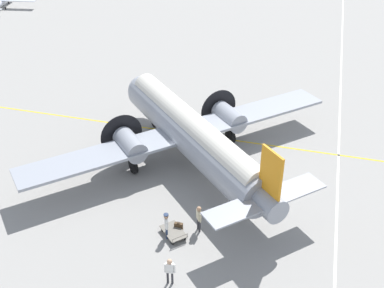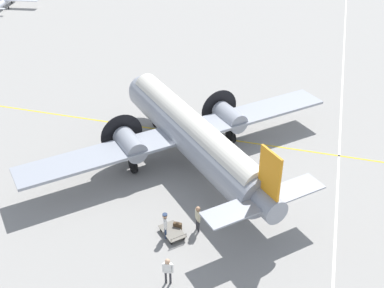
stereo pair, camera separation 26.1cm
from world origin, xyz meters
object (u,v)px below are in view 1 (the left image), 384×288
object	(u,v)px
airliner_main	(189,131)
ramp_agent	(166,223)
passenger_boarding	(199,216)
suitcase_near_door	(179,227)
crew_foreground	(170,269)
light_aircraft_distant	(1,2)
baggage_cart	(174,232)

from	to	relation	value
airliner_main	ramp_agent	bearing A→B (deg)	141.57
passenger_boarding	suitcase_near_door	size ratio (longest dim) A/B	2.92
crew_foreground	ramp_agent	xyz separation A→B (m)	(1.25, -3.29, 0.04)
crew_foreground	suitcase_near_door	size ratio (longest dim) A/B	2.80
passenger_boarding	ramp_agent	bearing A→B (deg)	87.33
suitcase_near_door	light_aircraft_distant	distance (m)	52.67
ramp_agent	light_aircraft_distant	xyz separation A→B (m)	(36.63, -38.06, -0.29)
suitcase_near_door	crew_foreground	bearing A→B (deg)	100.41
crew_foreground	light_aircraft_distant	size ratio (longest dim) A/B	0.18
ramp_agent	baggage_cart	world-z (taller)	ramp_agent
ramp_agent	airliner_main	bearing A→B (deg)	-16.06
airliner_main	passenger_boarding	distance (m)	7.51
crew_foreground	suitcase_near_door	distance (m)	4.16
airliner_main	light_aircraft_distant	world-z (taller)	airliner_main
light_aircraft_distant	passenger_boarding	bearing A→B (deg)	-143.84
airliner_main	baggage_cart	world-z (taller)	airliner_main
passenger_boarding	ramp_agent	xyz separation A→B (m)	(1.67, 1.08, -0.01)
airliner_main	suitcase_near_door	world-z (taller)	airliner_main
crew_foreground	ramp_agent	size ratio (longest dim) A/B	0.99
crew_foreground	light_aircraft_distant	bearing A→B (deg)	122.62
suitcase_near_door	airliner_main	bearing A→B (deg)	-79.13
crew_foreground	suitcase_near_door	xyz separation A→B (m)	(0.74, -4.02, -0.77)
light_aircraft_distant	baggage_cart	bearing A→B (deg)	-145.49
suitcase_near_door	baggage_cart	xyz separation A→B (m)	(0.17, 0.49, -0.02)
ramp_agent	passenger_boarding	bearing A→B (deg)	-79.55
passenger_boarding	baggage_cart	xyz separation A→B (m)	(1.33, 0.84, -0.83)
passenger_boarding	baggage_cart	world-z (taller)	passenger_boarding
airliner_main	light_aircraft_distant	distance (m)	46.76
crew_foreground	ramp_agent	distance (m)	3.52
ramp_agent	baggage_cart	bearing A→B (deg)	-77.32
baggage_cart	passenger_boarding	bearing A→B (deg)	-103.07
crew_foreground	suitcase_near_door	world-z (taller)	crew_foreground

